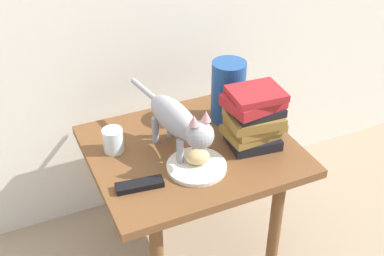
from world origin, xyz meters
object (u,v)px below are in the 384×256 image
plate (197,166)px  candle_jar (113,141)px  book_stack (254,117)px  tv_remote (140,185)px  cat (179,121)px  side_table (192,164)px  bread_roll (198,157)px  green_vase (228,91)px

plate → candle_jar: candle_jar is taller
book_stack → tv_remote: (-0.44, -0.06, -0.10)m
cat → candle_jar: (-0.20, 0.11, -0.09)m
side_table → book_stack: book_stack is taller
bread_roll → candle_jar: 0.30m
cat → book_stack: cat is taller
candle_jar → tv_remote: (0.02, -0.22, -0.03)m
cat → bread_roll: bearing=-72.1°
cat → candle_jar: cat is taller
side_table → plate: 0.14m
plate → book_stack: bearing=10.8°
candle_jar → plate: bearing=-43.3°
bread_roll → candle_jar: size_ratio=0.94×
cat → tv_remote: (-0.18, -0.11, -0.12)m
cat → green_vase: size_ratio=2.03×
plate → tv_remote: 0.20m
cat → tv_remote: bearing=-148.5°
side_table → green_vase: green_vase is taller
side_table → book_stack: bearing=-19.0°
side_table → plate: plate is taller
bread_roll → book_stack: bearing=9.3°
bread_roll → green_vase: size_ratio=0.34×
bread_roll → tv_remote: size_ratio=0.53×
side_table → tv_remote: (-0.24, -0.13, 0.08)m
bread_roll → cat: cat is taller
bread_roll → green_vase: 0.32m
bread_roll → book_stack: 0.24m
cat → candle_jar: 0.24m
tv_remote → bread_roll: bearing=13.5°
cat → book_stack: size_ratio=2.17×
side_table → tv_remote: 0.28m
candle_jar → cat: bearing=-29.2°
bread_roll → book_stack: book_stack is taller
side_table → green_vase: bearing=30.1°
bread_roll → cat: size_ratio=0.17×
bread_roll → tv_remote: (-0.21, -0.02, -0.03)m
book_stack → candle_jar: size_ratio=2.58×
side_table → cat: bearing=-162.9°
cat → green_vase: 0.28m
book_stack → green_vase: bearing=90.8°
plate → tv_remote: tv_remote is taller
bread_roll → book_stack: (0.23, 0.04, 0.07)m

